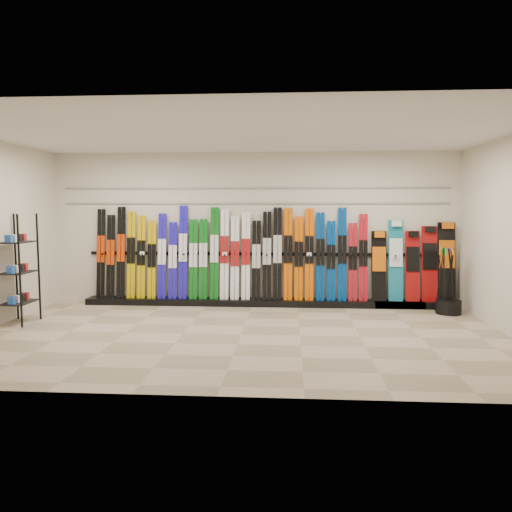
{
  "coord_description": "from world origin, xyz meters",
  "views": [
    {
      "loc": [
        0.73,
        -7.37,
        1.91
      ],
      "look_at": [
        0.16,
        1.0,
        1.1
      ],
      "focal_mm": 35.0,
      "sensor_mm": 36.0,
      "label": 1
    }
  ],
  "objects": [
    {
      "name": "back_wall",
      "position": [
        0.0,
        2.5,
        1.5
      ],
      "size": [
        8.0,
        0.0,
        8.0
      ],
      "primitive_type": "plane",
      "rotation": [
        1.57,
        0.0,
        0.0
      ],
      "color": "beige",
      "rests_on": "floor"
    },
    {
      "name": "ceiling",
      "position": [
        0.0,
        0.0,
        3.0
      ],
      "size": [
        8.0,
        8.0,
        0.0
      ],
      "primitive_type": "plane",
      "rotation": [
        3.14,
        0.0,
        0.0
      ],
      "color": "silver",
      "rests_on": "back_wall"
    },
    {
      "name": "skis",
      "position": [
        -0.46,
        2.33,
        0.96
      ],
      "size": [
        5.37,
        0.23,
        1.84
      ],
      "color": "black",
      "rests_on": "ski_rack_base"
    },
    {
      "name": "pole_bin",
      "position": [
        3.6,
        1.73,
        0.12
      ],
      "size": [
        0.44,
        0.44,
        0.25
      ],
      "primitive_type": "cylinder",
      "color": "black",
      "rests_on": "floor"
    },
    {
      "name": "ski_rack_base",
      "position": [
        0.22,
        2.28,
        0.06
      ],
      "size": [
        8.0,
        0.4,
        0.12
      ],
      "primitive_type": "cube",
      "color": "black",
      "rests_on": "floor"
    },
    {
      "name": "slatwall_rail_0",
      "position": [
        0.0,
        2.48,
        2.0
      ],
      "size": [
        7.6,
        0.02,
        0.03
      ],
      "primitive_type": "cube",
      "color": "gray",
      "rests_on": "back_wall"
    },
    {
      "name": "floor",
      "position": [
        0.0,
        0.0,
        0.0
      ],
      "size": [
        8.0,
        8.0,
        0.0
      ],
      "primitive_type": "plane",
      "color": "gray",
      "rests_on": "ground"
    },
    {
      "name": "accessory_rack",
      "position": [
        -3.75,
        0.5,
        0.91
      ],
      "size": [
        0.4,
        0.6,
        1.82
      ],
      "primitive_type": "cube",
      "color": "black",
      "rests_on": "floor"
    },
    {
      "name": "slatwall_rail_1",
      "position": [
        0.0,
        2.48,
        2.3
      ],
      "size": [
        7.6,
        0.02,
        0.03
      ],
      "primitive_type": "cube",
      "color": "gray",
      "rests_on": "back_wall"
    },
    {
      "name": "snowboards",
      "position": [
        3.12,
        2.35,
        0.84
      ],
      "size": [
        1.59,
        0.24,
        1.56
      ],
      "color": "black",
      "rests_on": "ski_rack_base"
    },
    {
      "name": "ski_poles",
      "position": [
        3.57,
        1.74,
        0.61
      ],
      "size": [
        0.32,
        0.35,
        1.18
      ],
      "color": "black",
      "rests_on": "pole_bin"
    }
  ]
}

